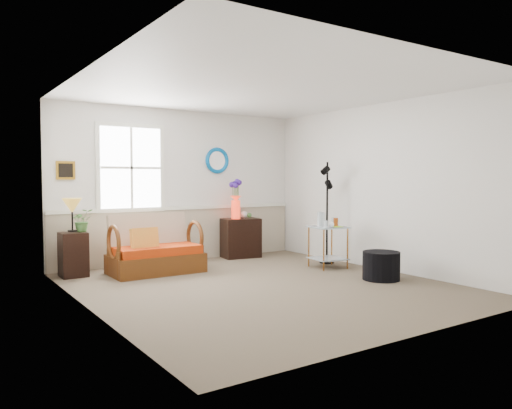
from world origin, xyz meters
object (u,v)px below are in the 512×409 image
ottoman (381,266)px  floor_lamp (327,213)px  lamp_stand (73,254)px  loveseat (156,244)px  side_table (328,247)px  cabinet (241,238)px

ottoman → floor_lamp: bearing=78.4°
lamp_stand → ottoman: (3.55, -2.66, -0.12)m
loveseat → ottoman: size_ratio=2.60×
loveseat → floor_lamp: size_ratio=0.79×
lamp_stand → floor_lamp: bearing=-17.0°
loveseat → floor_lamp: bearing=-15.7°
lamp_stand → loveseat: bearing=-19.7°
side_table → ottoman: 1.14m
lamp_stand → side_table: side_table is taller
loveseat → lamp_stand: 1.19m
loveseat → side_table: size_ratio=2.04×
lamp_stand → cabinet: cabinet is taller
side_table → ottoman: size_ratio=1.28×
loveseat → side_table: loveseat is taller
side_table → ottoman: bearing=-90.9°
side_table → floor_lamp: 0.69m
loveseat → side_table: 2.70m
loveseat → floor_lamp: 2.88m
loveseat → ottoman: loveseat is taller
lamp_stand → ottoman: size_ratio=1.24×
side_table → floor_lamp: bearing=50.3°
loveseat → floor_lamp: floor_lamp is taller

